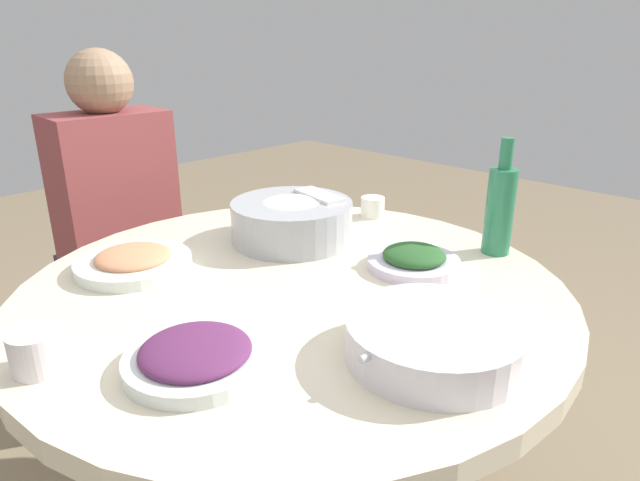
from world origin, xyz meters
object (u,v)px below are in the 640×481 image
object	(u,v)px
round_dining_table	(294,328)
rice_bowl	(292,220)
dish_shrimp	(134,261)
soup_bowl	(434,340)
green_bottle	(500,208)
diner_left	(115,198)
tea_cup_far	(373,207)
tea_cup_near	(36,351)
dish_greens	(414,260)
dish_eggplant	(196,355)
stool_for_diner_left	(135,346)

from	to	relation	value
round_dining_table	rice_bowl	bearing A→B (deg)	47.02
rice_bowl	dish_shrimp	xyz separation A→B (m)	(-0.37, 0.12, -0.03)
soup_bowl	green_bottle	distance (m)	0.51
diner_left	tea_cup_far	bearing A→B (deg)	-58.25
rice_bowl	soup_bowl	bearing A→B (deg)	-110.85
tea_cup_near	dish_greens	bearing A→B (deg)	-14.25
dish_eggplant	tea_cup_near	size ratio (longest dim) A/B	2.88
dish_shrimp	tea_cup_near	size ratio (longest dim) A/B	3.18
green_bottle	diner_left	xyz separation A→B (m)	(-0.41, 1.06, -0.10)
dish_greens	diner_left	xyz separation A→B (m)	(-0.20, 0.98, -0.02)
dish_greens	tea_cup_near	distance (m)	0.75
dish_greens	tea_cup_near	size ratio (longest dim) A/B	2.60
dish_shrimp	tea_cup_far	bearing A→B (deg)	-11.98
tea_cup_near	diner_left	size ratio (longest dim) A/B	0.10
soup_bowl	green_bottle	xyz separation A→B (m)	(0.49, 0.15, 0.08)
round_dining_table	soup_bowl	bearing A→B (deg)	-95.72
tea_cup_far	diner_left	xyz separation A→B (m)	(-0.42, 0.68, -0.02)
dish_eggplant	green_bottle	bearing A→B (deg)	-7.55
rice_bowl	tea_cup_far	world-z (taller)	rice_bowl
round_dining_table	stool_for_diner_left	bearing A→B (deg)	87.41
dish_shrimp	green_bottle	xyz separation A→B (m)	(0.64, -0.52, 0.09)
round_dining_table	tea_cup_near	world-z (taller)	tea_cup_near
diner_left	dish_eggplant	bearing A→B (deg)	-110.18
stool_for_diner_left	soup_bowl	bearing A→B (deg)	-93.54
tea_cup_near	soup_bowl	bearing A→B (deg)	-42.60
rice_bowl	diner_left	xyz separation A→B (m)	(-0.13, 0.66, -0.05)
round_dining_table	dish_greens	xyz separation A→B (m)	(0.24, -0.13, 0.13)
stool_for_diner_left	tea_cup_near	bearing A→B (deg)	-123.51
round_dining_table	dish_shrimp	xyz separation A→B (m)	(-0.19, 0.30, 0.13)
soup_bowl	dish_eggplant	world-z (taller)	soup_bowl
dish_eggplant	green_bottle	distance (m)	0.78
dish_eggplant	diner_left	size ratio (longest dim) A/B	0.29
tea_cup_near	tea_cup_far	world-z (taller)	tea_cup_near
rice_bowl	stool_for_diner_left	size ratio (longest dim) A/B	0.70
rice_bowl	soup_bowl	distance (m)	0.59
dish_greens	tea_cup_far	bearing A→B (deg)	53.09
round_dining_table	green_bottle	distance (m)	0.54
dish_eggplant	stool_for_diner_left	distance (m)	1.16
dish_greens	rice_bowl	bearing A→B (deg)	101.50
dish_greens	dish_eggplant	bearing A→B (deg)	178.13
dish_eggplant	dish_greens	size ratio (longest dim) A/B	1.10
rice_bowl	dish_eggplant	xyz separation A→B (m)	(-0.49, -0.30, -0.03)
dish_greens	dish_shrimp	distance (m)	0.61
soup_bowl	tea_cup_far	distance (m)	0.72
dish_greens	stool_for_diner_left	world-z (taller)	dish_greens
round_dining_table	green_bottle	world-z (taller)	green_bottle
rice_bowl	tea_cup_near	bearing A→B (deg)	-168.44
dish_eggplant	dish_shrimp	world-z (taller)	same
dish_eggplant	dish_greens	distance (m)	0.55
dish_shrimp	diner_left	size ratio (longest dim) A/B	0.33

